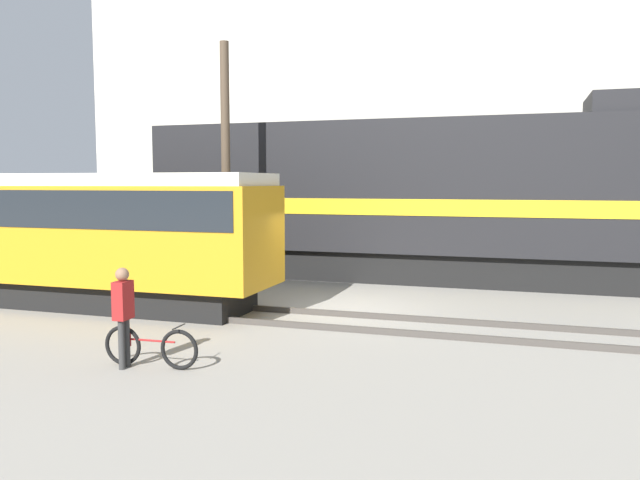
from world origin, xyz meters
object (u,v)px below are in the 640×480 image
freight_locomotive (408,198)px  bicycle (151,347)px  person (123,307)px  streetcar (73,231)px  utility_pole_left (226,167)px

freight_locomotive → bicycle: size_ratio=9.42×
freight_locomotive → person: size_ratio=9.66×
streetcar → person: streetcar is taller
streetcar → bicycle: size_ratio=6.03×
utility_pole_left → person: bearing=-76.4°
streetcar → person: bearing=-43.6°
freight_locomotive → streetcar: (-7.54, -6.90, -0.74)m
freight_locomotive → person: bearing=-104.5°
freight_locomotive → bicycle: freight_locomotive is taller
streetcar → bicycle: 6.76m
person → utility_pole_left: 8.48m
bicycle → person: (-0.41, -0.17, 0.71)m
streetcar → person: size_ratio=6.19×
person → utility_pole_left: size_ratio=0.24×
freight_locomotive → person: 11.79m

